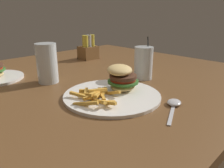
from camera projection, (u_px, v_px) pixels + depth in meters
dining_table at (74, 102)px, 0.91m from camera, size 1.53×1.20×0.70m
meal_plate_near at (115, 88)px, 0.72m from camera, size 0.32×0.32×0.10m
beer_glass at (47, 64)px, 0.84m from camera, size 0.08×0.08×0.15m
juice_glass at (143, 64)px, 0.89m from camera, size 0.08×0.08×0.17m
spoon at (174, 104)px, 0.65m from camera, size 0.16×0.09×0.01m
condiment_caddy at (88, 50)px, 1.26m from camera, size 0.10×0.08×0.14m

